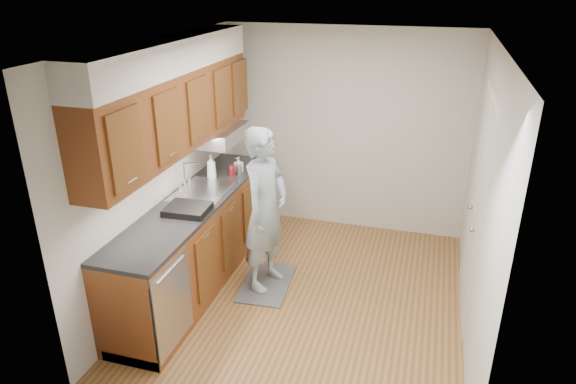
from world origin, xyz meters
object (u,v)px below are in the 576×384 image
object	(u,v)px
person	(265,199)
steel_can	(239,170)
soap_bottle_b	(239,165)
soda_can	(232,170)
dish_rack	(188,209)
soap_bottle_a	(211,167)

from	to	relation	value
person	steel_can	xyz separation A→B (m)	(-0.53, 0.67, 0.01)
soap_bottle_b	soda_can	distance (m)	0.13
soap_bottle_b	steel_can	world-z (taller)	soap_bottle_b
soap_bottle_b	dish_rack	distance (m)	1.15
person	soap_bottle_b	bearing A→B (deg)	49.90
soap_bottle_b	steel_can	size ratio (longest dim) A/B	1.66
person	soap_bottle_a	size ratio (longest dim) A/B	6.97
soap_bottle_a	dish_rack	size ratio (longest dim) A/B	0.69
person	soap_bottle_a	world-z (taller)	person
person	steel_can	size ratio (longest dim) A/B	18.20
soap_bottle_b	soda_can	bearing A→B (deg)	-105.64
soap_bottle_a	soda_can	distance (m)	0.25
soap_bottle_b	dish_rack	bearing A→B (deg)	-93.60
soda_can	steel_can	xyz separation A→B (m)	(0.07, 0.06, -0.01)
steel_can	soda_can	bearing A→B (deg)	-138.64
soap_bottle_b	soda_can	world-z (taller)	soap_bottle_b
soap_bottle_a	soap_bottle_b	bearing A→B (deg)	52.77
soda_can	dish_rack	size ratio (longest dim) A/B	0.30
steel_can	dish_rack	world-z (taller)	steel_can
person	soap_bottle_a	bearing A→B (deg)	71.70
soap_bottle_a	dish_rack	bearing A→B (deg)	-80.99
soda_can	dish_rack	bearing A→B (deg)	-92.12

